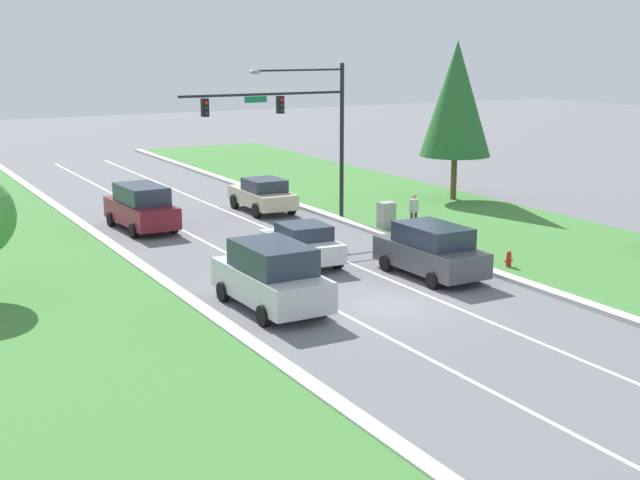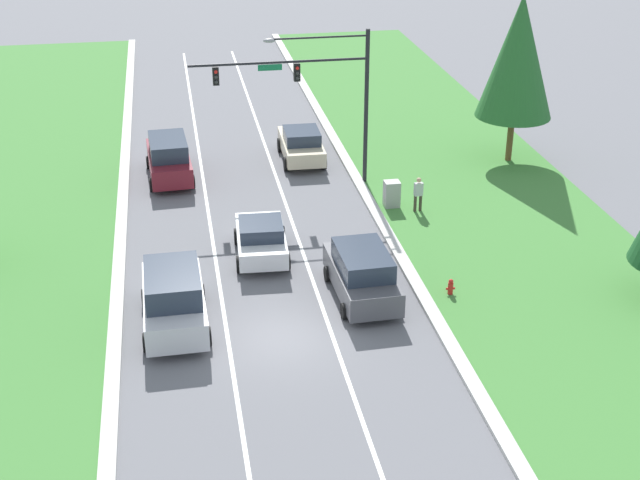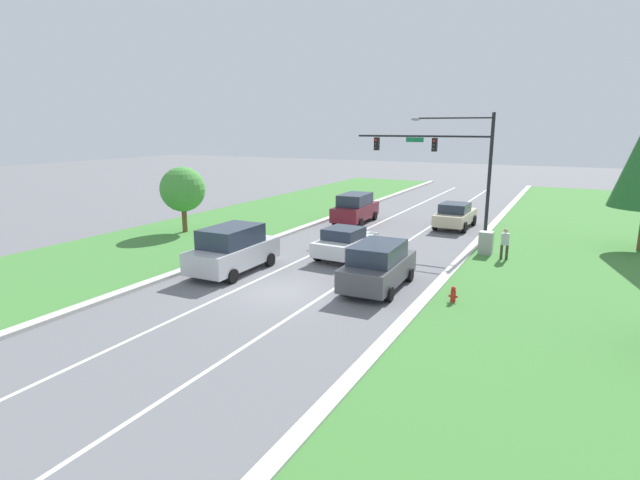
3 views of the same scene
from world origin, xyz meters
TOP-DOWN VIEW (x-y plane):
  - ground_plane at (0.00, 0.00)m, footprint 160.00×160.00m
  - curb_strip_right at (5.65, 0.00)m, footprint 0.50×90.00m
  - curb_strip_left at (-5.65, 0.00)m, footprint 0.50×90.00m
  - grass_verge_right at (10.90, 0.00)m, footprint 10.00×90.00m
  - grass_verge_left at (-10.90, 0.00)m, footprint 10.00×90.00m
  - lane_stripe_inner_left at (-1.80, 0.00)m, footprint 0.14×81.00m
  - lane_stripe_inner_right at (1.80, 0.00)m, footprint 0.14×81.00m
  - traffic_signal_mast at (3.53, 13.27)m, footprint 8.31×0.41m
  - champagne_sedan at (3.40, 16.84)m, footprint 2.23×4.66m
  - burgundy_suv at (-3.39, 15.52)m, footprint 2.33×5.02m
  - white_sedan at (0.07, 6.19)m, footprint 2.29×4.21m
  - graphite_suv at (3.40, 2.26)m, footprint 2.28×4.75m
  - silver_suv at (-3.54, 1.40)m, footprint 2.35×5.01m
  - utility_cabinet at (6.52, 10.10)m, footprint 0.70×0.60m
  - pedestrian at (7.56, 9.38)m, footprint 0.41×0.27m
  - fire_hydrant at (6.70, 1.75)m, footprint 0.34×0.20m
  - conifer_near_right_tree at (13.95, 14.84)m, footprint 3.83×3.83m

SIDE VIEW (x-z plane):
  - ground_plane at x=0.00m, z-range 0.00..0.00m
  - lane_stripe_inner_left at x=-1.80m, z-range 0.00..0.01m
  - lane_stripe_inner_right at x=1.80m, z-range 0.00..0.01m
  - grass_verge_right at x=10.90m, z-range 0.00..0.08m
  - grass_verge_left at x=-10.90m, z-range 0.00..0.08m
  - curb_strip_right at x=5.65m, z-range 0.00..0.15m
  - curb_strip_left at x=-5.65m, z-range 0.00..0.15m
  - fire_hydrant at x=6.70m, z-range -0.01..0.69m
  - utility_cabinet at x=6.52m, z-range 0.00..1.29m
  - white_sedan at x=0.07m, z-range 0.01..1.64m
  - champagne_sedan at x=3.40m, z-range 0.02..1.74m
  - pedestrian at x=7.56m, z-range 0.09..1.78m
  - graphite_suv at x=3.40m, z-range 0.01..1.97m
  - burgundy_suv at x=-3.39m, z-range 0.01..2.11m
  - silver_suv at x=-3.54m, z-range 0.01..2.20m
  - traffic_signal_mast at x=3.53m, z-range 1.30..8.82m
  - conifer_near_right_tree at x=13.95m, z-range 1.22..9.80m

